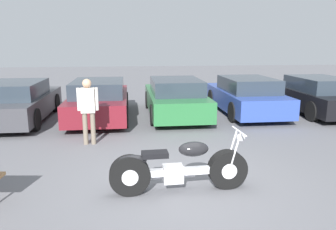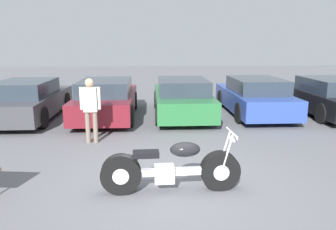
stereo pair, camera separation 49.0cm
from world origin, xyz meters
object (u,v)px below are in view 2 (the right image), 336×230
person_standing (91,105)px  parked_car_green (182,98)px  parked_car_maroon (107,99)px  parked_car_blue (254,97)px  motorcycle (169,168)px  parked_car_black (328,97)px  parked_car_dark_grey (28,100)px

person_standing → parked_car_green: bearing=49.2°
parked_car_maroon → person_standing: (-0.02, -2.89, 0.35)m
parked_car_maroon → parked_car_blue: bearing=2.8°
parked_car_green → parked_car_blue: 2.59m
parked_car_green → parked_car_blue: same height
person_standing → parked_car_maroon: bearing=89.6°
person_standing → motorcycle: bearing=-58.1°
parked_car_black → parked_car_dark_grey: bearing=-179.2°
parked_car_green → motorcycle: bearing=-97.6°
motorcycle → person_standing: size_ratio=1.45×
motorcycle → person_standing: bearing=121.9°
parked_car_maroon → parked_car_black: size_ratio=1.00×
parked_car_maroon → parked_car_black: same height
parked_car_dark_grey → person_standing: size_ratio=2.70×
parked_car_dark_grey → person_standing: person_standing is taller
motorcycle → parked_car_black: size_ratio=0.54×
parked_car_black → person_standing: person_standing is taller
parked_car_green → person_standing: bearing=-130.8°
motorcycle → parked_car_dark_grey: bearing=127.4°
parked_car_green → parked_car_black: (5.17, -0.06, 0.00)m
parked_car_blue → parked_car_black: 2.59m
parked_car_green → person_standing: (-2.60, -3.02, 0.35)m
motorcycle → parked_car_green: bearing=82.4°
parked_car_blue → parked_car_dark_grey: bearing=-177.5°
parked_car_blue → parked_car_maroon: bearing=-177.2°
parked_car_maroon → parked_car_green: same height
parked_car_green → parked_car_black: 5.17m
parked_car_blue → person_standing: size_ratio=2.70×
parked_car_maroon → parked_car_black: bearing=0.5°
parked_car_blue → person_standing: 6.08m
motorcycle → parked_car_green: 5.98m
parked_car_maroon → parked_car_green: bearing=2.8°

